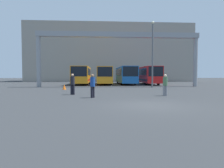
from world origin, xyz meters
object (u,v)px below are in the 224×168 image
object	(u,v)px
bus_slot_1	(104,75)
lamp_post	(153,52)
pedestrian_near_right	(165,84)
pedestrian_mid_right	(73,84)
bus_slot_2	(125,74)
bus_slot_3	(147,74)
bus_slot_0	(82,74)
traffic_cone	(64,87)
pedestrian_near_center	(93,85)

from	to	relation	value
bus_slot_1	lamp_post	size ratio (longest dim) A/B	1.41
pedestrian_near_right	lamp_post	bearing A→B (deg)	102.45
pedestrian_mid_right	lamp_post	distance (m)	13.45
pedestrian_mid_right	pedestrian_near_right	distance (m)	7.54
bus_slot_2	bus_slot_3	bearing A→B (deg)	-9.45
bus_slot_1	bus_slot_2	world-z (taller)	bus_slot_2
bus_slot_0	pedestrian_near_right	xyz separation A→B (m)	(8.22, -19.31, -0.85)
bus_slot_3	pedestrian_near_right	distance (m)	19.76
bus_slot_0	pedestrian_mid_right	distance (m)	18.01
bus_slot_2	bus_slot_3	world-z (taller)	bus_slot_3
traffic_cone	bus_slot_1	bearing A→B (deg)	69.63
pedestrian_near_center	bus_slot_2	bearing A→B (deg)	27.33
bus_slot_0	bus_slot_3	world-z (taller)	bus_slot_3
traffic_cone	bus_slot_0	bearing A→B (deg)	85.50
pedestrian_near_center	pedestrian_near_right	size ratio (longest dim) A/B	1.00
bus_slot_0	traffic_cone	xyz separation A→B (m)	(-0.94, -11.93, -1.45)
bus_slot_3	lamp_post	distance (m)	9.64
bus_slot_1	bus_slot_2	xyz separation A→B (m)	(3.85, -0.16, 0.04)
pedestrian_near_right	traffic_cone	bearing A→B (deg)	163.23
bus_slot_0	pedestrian_near_center	world-z (taller)	bus_slot_0
bus_slot_0	bus_slot_1	size ratio (longest dim) A/B	0.84
bus_slot_2	lamp_post	xyz separation A→B (m)	(2.29, -9.69, 2.92)
bus_slot_1	traffic_cone	bearing A→B (deg)	-110.37
bus_slot_0	bus_slot_2	bearing A→B (deg)	5.90
bus_slot_1	bus_slot_3	size ratio (longest dim) A/B	1.15
bus_slot_2	pedestrian_near_right	xyz separation A→B (m)	(0.52, -20.10, -0.85)
bus_slot_3	traffic_cone	world-z (taller)	bus_slot_3
bus_slot_2	pedestrian_near_center	bearing A→B (deg)	-103.74
pedestrian_near_right	pedestrian_near_center	bearing A→B (deg)	-148.04
traffic_cone	pedestrian_mid_right	bearing A→B (deg)	-73.96
bus_slot_3	pedestrian_near_center	xyz separation A→B (m)	(-9.00, -20.45, -0.85)
bus_slot_1	pedestrian_near_center	world-z (taller)	bus_slot_1
bus_slot_0	bus_slot_3	size ratio (longest dim) A/B	0.97
bus_slot_0	traffic_cone	world-z (taller)	bus_slot_0
pedestrian_near_right	traffic_cone	xyz separation A→B (m)	(-9.16, 7.37, -0.61)
bus_slot_3	bus_slot_0	bearing A→B (deg)	-179.23
lamp_post	bus_slot_2	bearing A→B (deg)	103.30
lamp_post	bus_slot_0	bearing A→B (deg)	138.30
bus_slot_3	pedestrian_mid_right	size ratio (longest dim) A/B	6.02
bus_slot_1	traffic_cone	xyz separation A→B (m)	(-4.79, -12.89, -1.42)
bus_slot_0	pedestrian_mid_right	bearing A→B (deg)	-87.46
pedestrian_near_right	lamp_post	distance (m)	11.21
pedestrian_near_right	bus_slot_3	bearing A→B (deg)	102.38
bus_slot_1	pedestrian_near_right	bearing A→B (deg)	-77.83
bus_slot_2	bus_slot_3	xyz separation A→B (m)	(3.85, -0.64, -0.00)
pedestrian_mid_right	traffic_cone	bearing A→B (deg)	106.57
pedestrian_near_center	pedestrian_near_right	bearing A→B (deg)	-39.04
bus_slot_2	pedestrian_near_center	xyz separation A→B (m)	(-5.15, -21.09, -0.85)
pedestrian_mid_right	lamp_post	size ratio (longest dim) A/B	0.20
bus_slot_0	bus_slot_2	xyz separation A→B (m)	(7.69, 0.79, 0.01)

